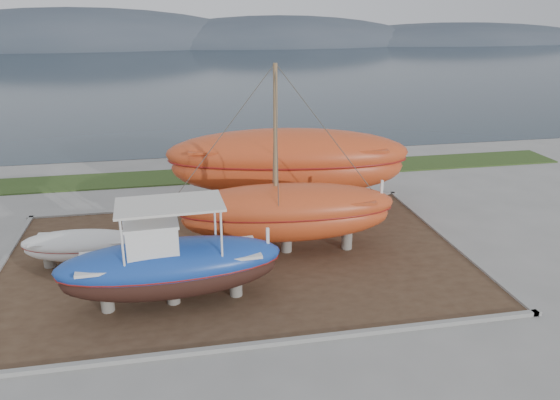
{
  "coord_description": "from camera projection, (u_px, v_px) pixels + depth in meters",
  "views": [
    {
      "loc": [
        -2.13,
        -15.8,
        9.65
      ],
      "look_at": [
        1.75,
        4.0,
        2.38
      ],
      "focal_mm": 35.0,
      "sensor_mm": 36.0,
      "label": 1
    }
  ],
  "objects": [
    {
      "name": "ground",
      "position": [
        252.0,
        310.0,
        18.24
      ],
      "size": [
        140.0,
        140.0,
        0.0
      ],
      "primitive_type": "plane",
      "color": "gray",
      "rests_on": "ground"
    },
    {
      "name": "dirt_patch",
      "position": [
        237.0,
        258.0,
        21.92
      ],
      "size": [
        18.0,
        12.0,
        0.06
      ],
      "primitive_type": "cube",
      "color": "#422D1E",
      "rests_on": "ground"
    },
    {
      "name": "curb_frame",
      "position": [
        237.0,
        257.0,
        21.91
      ],
      "size": [
        18.6,
        12.6,
        0.15
      ],
      "primitive_type": null,
      "color": "gray",
      "rests_on": "ground"
    },
    {
      "name": "grass_strip",
      "position": [
        214.0,
        175.0,
        32.54
      ],
      "size": [
        44.0,
        3.0,
        0.08
      ],
      "primitive_type": "cube",
      "color": "#284219",
      "rests_on": "ground"
    },
    {
      "name": "sea",
      "position": [
        185.0,
        71.0,
        82.86
      ],
      "size": [
        260.0,
        100.0,
        0.04
      ],
      "primitive_type": null,
      "color": "#192833",
      "rests_on": "ground"
    },
    {
      "name": "mountain_ridge",
      "position": [
        178.0,
        46.0,
        133.64
      ],
      "size": [
        200.0,
        36.0,
        20.0
      ],
      "primitive_type": null,
      "color": "#333D49",
      "rests_on": "ground"
    },
    {
      "name": "blue_caique",
      "position": [
        170.0,
        255.0,
        17.98
      ],
      "size": [
        7.55,
        2.69,
        3.59
      ],
      "primitive_type": null,
      "rotation": [
        0.0,
        0.0,
        0.05
      ],
      "color": "#1A44A6",
      "rests_on": "dirt_patch"
    },
    {
      "name": "white_dinghy",
      "position": [
        83.0,
        249.0,
        21.01
      ],
      "size": [
        4.7,
        2.22,
        1.36
      ],
      "primitive_type": null,
      "rotation": [
        0.0,
        0.0,
        -0.12
      ],
      "color": "white",
      "rests_on": "dirt_patch"
    },
    {
      "name": "orange_sailboat",
      "position": [
        287.0,
        163.0,
        21.17
      ],
      "size": [
        8.93,
        3.32,
        7.56
      ],
      "primitive_type": null,
      "rotation": [
        0.0,
        0.0,
        -0.09
      ],
      "color": "#BC421D",
      "rests_on": "dirt_patch"
    },
    {
      "name": "orange_bare_hull",
      "position": [
        288.0,
        170.0,
        26.66
      ],
      "size": [
        12.17,
        5.27,
        3.86
      ],
      "primitive_type": null,
      "rotation": [
        0.0,
        0.0,
        -0.15
      ],
      "color": "#BC421D",
      "rests_on": "dirt_patch"
    }
  ]
}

